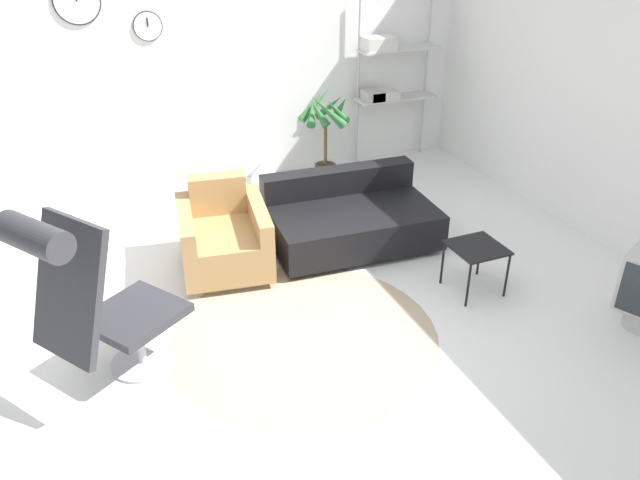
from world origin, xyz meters
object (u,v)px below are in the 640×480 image
at_px(potted_plant, 326,131).
at_px(couch_low, 350,220).
at_px(side_table, 477,251).
at_px(lounge_chair, 89,291).
at_px(shelf_unit, 385,73).
at_px(armchair_red, 224,239).

bearing_deg(potted_plant, couch_low, -104.19).
bearing_deg(side_table, lounge_chair, -178.76).
xyz_separation_m(couch_low, shelf_unit, (1.23, 1.70, 0.87)).
bearing_deg(couch_low, side_table, 120.92).
bearing_deg(side_table, armchair_red, 147.05).
distance_m(lounge_chair, armchair_red, 1.74).
bearing_deg(shelf_unit, side_table, -102.78).
xyz_separation_m(armchair_red, potted_plant, (1.55, 1.36, 0.34)).
bearing_deg(lounge_chair, potted_plant, 99.96).
height_order(side_table, potted_plant, potted_plant).
distance_m(couch_low, shelf_unit, 2.27).
height_order(lounge_chair, side_table, lounge_chair).
relative_size(potted_plant, shelf_unit, 0.56).
xyz_separation_m(lounge_chair, couch_low, (2.34, 1.21, -0.54)).
distance_m(lounge_chair, potted_plant, 3.73).
relative_size(couch_low, side_table, 3.78).
bearing_deg(couch_low, lounge_chair, 31.01).
height_order(lounge_chair, couch_low, lounge_chair).
bearing_deg(side_table, potted_plant, 95.43).
xyz_separation_m(lounge_chair, potted_plant, (2.69, 2.59, -0.15)).
distance_m(armchair_red, couch_low, 1.20).
bearing_deg(shelf_unit, armchair_red, -145.31).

